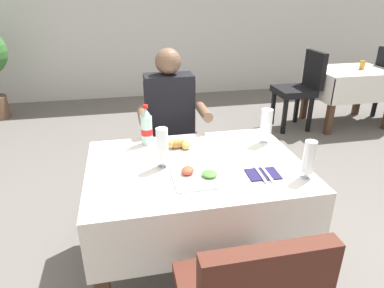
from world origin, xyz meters
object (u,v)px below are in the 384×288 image
(plate_near_camera, at_px, (197,176))
(background_dining_table, at_px, (349,84))
(chair_far_diner_seat, at_px, (174,136))
(cola_bottle_primary, at_px, (147,127))
(beer_glass_left, at_px, (309,160))
(background_chair_left, at_px, (301,86))
(main_dining_table, at_px, (195,188))
(napkin_cutlery_set, at_px, (263,174))
(background_table_tumbler, at_px, (362,65))
(seated_diner_far, at_px, (171,123))
(plate_far_diner, at_px, (179,146))
(beer_glass_right, at_px, (266,126))
(beer_glass_middle, at_px, (162,148))

(plate_near_camera, height_order, background_dining_table, plate_near_camera)
(chair_far_diner_seat, bearing_deg, cola_bottle_primary, -116.22)
(beer_glass_left, relative_size, background_chair_left, 0.22)
(main_dining_table, height_order, napkin_cutlery_set, napkin_cutlery_set)
(background_dining_table, relative_size, background_table_tumbler, 8.62)
(seated_diner_far, bearing_deg, plate_far_diner, -92.50)
(napkin_cutlery_set, bearing_deg, beer_glass_left, -21.65)
(seated_diner_far, bearing_deg, beer_glass_left, -60.49)
(chair_far_diner_seat, relative_size, napkin_cutlery_set, 5.05)
(beer_glass_right, distance_m, background_dining_table, 2.78)
(chair_far_diner_seat, distance_m, beer_glass_right, 0.86)
(plate_far_diner, height_order, background_table_tumbler, background_table_tumbler)
(beer_glass_right, height_order, napkin_cutlery_set, beer_glass_right)
(cola_bottle_primary, bearing_deg, background_dining_table, 32.97)
(main_dining_table, xyz_separation_m, background_table_tumbler, (2.60, 2.08, 0.22))
(beer_glass_left, distance_m, beer_glass_right, 0.47)
(seated_diner_far, bearing_deg, beer_glass_right, -44.73)
(main_dining_table, distance_m, plate_near_camera, 0.24)
(main_dining_table, relative_size, beer_glass_right, 5.33)
(beer_glass_right, distance_m, napkin_cutlery_set, 0.44)
(chair_far_diner_seat, distance_m, plate_near_camera, 1.01)
(plate_far_diner, relative_size, beer_glass_right, 1.12)
(beer_glass_left, distance_m, background_dining_table, 3.11)
(beer_glass_middle, height_order, background_table_tumbler, beer_glass_middle)
(background_chair_left, distance_m, background_table_tumbler, 0.82)
(seated_diner_far, bearing_deg, main_dining_table, -87.27)
(plate_near_camera, bearing_deg, seated_diner_far, 90.54)
(plate_near_camera, distance_m, beer_glass_left, 0.58)
(chair_far_diner_seat, height_order, beer_glass_middle, chair_far_diner_seat)
(plate_far_diner, height_order, cola_bottle_primary, cola_bottle_primary)
(plate_near_camera, distance_m, background_table_tumbler, 3.45)
(cola_bottle_primary, distance_m, napkin_cutlery_set, 0.79)
(plate_near_camera, xyz_separation_m, cola_bottle_primary, (-0.22, 0.50, 0.10))
(seated_diner_far, xyz_separation_m, plate_near_camera, (0.01, -0.88, 0.03))
(background_dining_table, bearing_deg, beer_glass_middle, -141.72)
(main_dining_table, height_order, chair_far_diner_seat, chair_far_diner_seat)
(seated_diner_far, relative_size, background_dining_table, 1.33)
(beer_glass_middle, xyz_separation_m, beer_glass_right, (0.69, 0.19, -0.00))
(seated_diner_far, distance_m, background_chair_left, 2.31)
(beer_glass_right, relative_size, cola_bottle_primary, 0.88)
(napkin_cutlery_set, bearing_deg, main_dining_table, 149.04)
(seated_diner_far, relative_size, napkin_cutlery_set, 6.57)
(main_dining_table, height_order, beer_glass_middle, beer_glass_middle)
(beer_glass_right, bearing_deg, beer_glass_middle, -164.21)
(beer_glass_right, relative_size, napkin_cutlery_set, 1.19)
(beer_glass_middle, relative_size, napkin_cutlery_set, 1.21)
(beer_glass_middle, distance_m, background_chair_left, 2.92)
(main_dining_table, xyz_separation_m, background_dining_table, (2.49, 2.11, -0.02))
(chair_far_diner_seat, relative_size, background_table_tumbler, 8.82)
(plate_far_diner, xyz_separation_m, beer_glass_right, (0.56, -0.01, 0.09))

